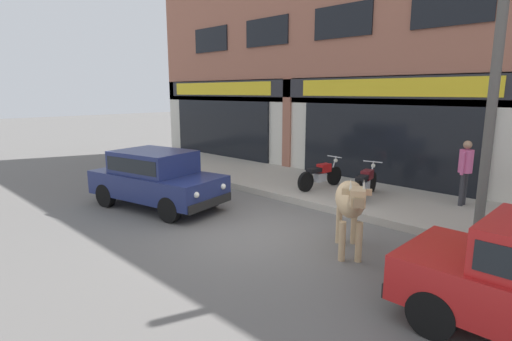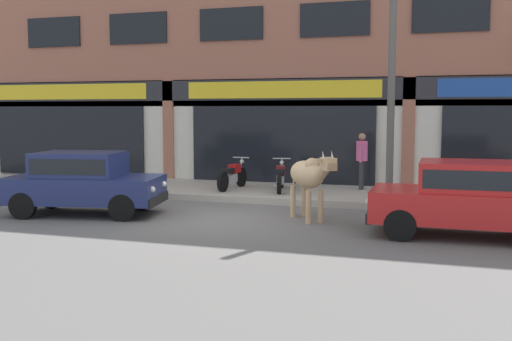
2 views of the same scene
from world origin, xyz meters
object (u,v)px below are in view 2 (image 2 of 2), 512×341
at_px(car_0, 83,180).
at_px(pedestrian, 362,155).
at_px(motorcycle_1, 280,177).
at_px(utility_pole, 391,82).
at_px(cow, 309,175).
at_px(motorcycle_0, 232,176).
at_px(car_1, 468,195).

height_order(car_0, pedestrian, pedestrian).
height_order(motorcycle_1, pedestrian, pedestrian).
distance_m(motorcycle_1, utility_pole, 4.15).
relative_size(pedestrian, utility_pole, 0.27).
xyz_separation_m(cow, utility_pole, (1.54, 2.13, 2.11)).
xyz_separation_m(motorcycle_0, motorcycle_1, (1.42, 0.03, 0.00)).
bearing_deg(motorcycle_0, pedestrian, 16.05).
xyz_separation_m(cow, motorcycle_1, (-1.53, 3.24, -0.44)).
bearing_deg(pedestrian, car_0, -138.63).
height_order(pedestrian, utility_pole, utility_pole).
bearing_deg(cow, utility_pole, 54.08).
bearing_deg(pedestrian, utility_pole, -65.34).
height_order(motorcycle_0, utility_pole, utility_pole).
relative_size(cow, car_1, 0.51).
xyz_separation_m(car_0, motorcycle_1, (3.64, 4.08, -0.25)).
bearing_deg(pedestrian, car_1, -61.73).
bearing_deg(utility_pole, car_0, -156.19).
bearing_deg(motorcycle_1, motorcycle_0, -178.98).
bearing_deg(motorcycle_0, motorcycle_1, 1.02).
bearing_deg(cow, motorcycle_0, 132.47).
relative_size(motorcycle_0, utility_pole, 0.31).
height_order(cow, motorcycle_0, cow).
height_order(car_0, motorcycle_1, car_0).
xyz_separation_m(car_1, motorcycle_0, (-6.22, 3.99, -0.25)).
height_order(cow, utility_pole, utility_pole).
distance_m(car_0, motorcycle_0, 4.63).
relative_size(car_0, utility_pole, 0.65).
bearing_deg(motorcycle_1, cow, -64.74).
relative_size(cow, motorcycle_0, 1.01).
bearing_deg(motorcycle_1, car_0, -131.77).
bearing_deg(car_0, pedestrian, 41.37).
bearing_deg(pedestrian, motorcycle_0, -163.95).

